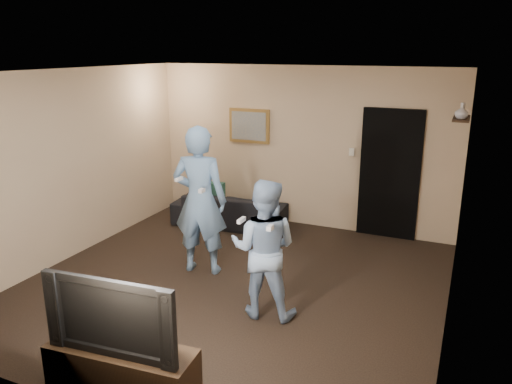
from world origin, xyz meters
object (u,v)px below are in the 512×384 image
at_px(tv_console, 123,372).
at_px(wii_player_left, 200,201).
at_px(television, 117,312).
at_px(sofa, 230,209).
at_px(wii_player_right, 264,249).

bearing_deg(tv_console, wii_player_left, 99.90).
height_order(television, wii_player_left, wii_player_left).
relative_size(sofa, wii_player_left, 0.95).
relative_size(sofa, television, 1.58).
bearing_deg(wii_player_left, wii_player_right, -30.58).
xyz_separation_m(television, wii_player_left, (-0.65, 2.47, 0.16)).
relative_size(wii_player_left, wii_player_right, 1.26).
bearing_deg(wii_player_right, tv_console, -106.89).
bearing_deg(wii_player_left, tv_console, -75.21).
relative_size(sofa, wii_player_right, 1.20).
bearing_deg(wii_player_left, television, -75.21).
distance_m(wii_player_left, wii_player_right, 1.40).
bearing_deg(wii_player_right, television, -106.89).
relative_size(television, wii_player_left, 0.60).
bearing_deg(television, tv_console, 0.00).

